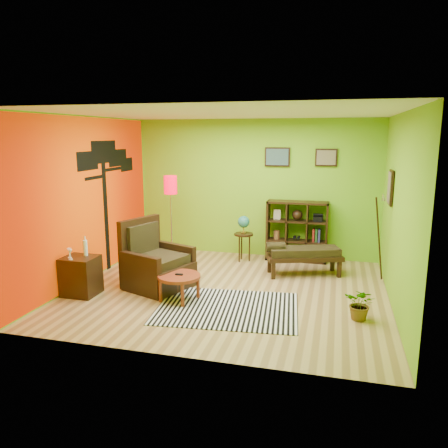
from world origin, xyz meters
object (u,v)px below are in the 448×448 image
(globe_table, at_px, (244,227))
(cube_shelf, at_px, (298,231))
(coffee_table, at_px, (179,278))
(side_cabinet, at_px, (81,275))
(floor_lamp, at_px, (171,193))
(bench, at_px, (302,254))
(potted_plant, at_px, (361,307))
(armchair, at_px, (156,267))

(globe_table, relative_size, cube_shelf, 0.76)
(coffee_table, height_order, side_cabinet, side_cabinet)
(globe_table, bearing_deg, floor_lamp, -160.35)
(floor_lamp, distance_m, bench, 2.73)
(coffee_table, xyz_separation_m, side_cabinet, (-1.59, -0.16, -0.03))
(potted_plant, bearing_deg, bench, 118.02)
(coffee_table, distance_m, floor_lamp, 2.29)
(cube_shelf, distance_m, potted_plant, 2.95)
(cube_shelf, xyz_separation_m, bench, (0.17, -0.92, -0.20))
(globe_table, distance_m, cube_shelf, 1.08)
(cube_shelf, distance_m, bench, 0.96)
(side_cabinet, relative_size, cube_shelf, 0.77)
(side_cabinet, xyz_separation_m, cube_shelf, (3.11, 2.80, 0.29))
(side_cabinet, bearing_deg, bench, 29.73)
(coffee_table, xyz_separation_m, potted_plant, (2.64, -0.06, -0.17))
(side_cabinet, relative_size, globe_table, 1.01)
(cube_shelf, height_order, potted_plant, cube_shelf)
(side_cabinet, height_order, globe_table, side_cabinet)
(floor_lamp, xyz_separation_m, globe_table, (1.34, 0.48, -0.70))
(floor_lamp, height_order, bench, floor_lamp)
(coffee_table, distance_m, globe_table, 2.41)
(bench, xyz_separation_m, potted_plant, (0.94, -1.77, -0.22))
(globe_table, xyz_separation_m, cube_shelf, (1.03, 0.31, -0.09))
(bench, bearing_deg, globe_table, 153.04)
(armchair, height_order, globe_table, armchair)
(floor_lamp, height_order, potted_plant, floor_lamp)
(coffee_table, distance_m, side_cabinet, 1.60)
(side_cabinet, distance_m, bench, 3.79)
(globe_table, relative_size, potted_plant, 2.00)
(floor_lamp, xyz_separation_m, potted_plant, (3.49, -1.91, -1.21))
(coffee_table, relative_size, floor_lamp, 0.38)
(globe_table, bearing_deg, armchair, -120.60)
(side_cabinet, distance_m, globe_table, 3.27)
(potted_plant, bearing_deg, side_cabinet, -178.59)
(floor_lamp, relative_size, globe_table, 1.88)
(potted_plant, bearing_deg, cube_shelf, 112.55)
(floor_lamp, xyz_separation_m, bench, (2.54, -0.14, -1.00))
(coffee_table, relative_size, armchair, 0.55)
(floor_lamp, bearing_deg, armchair, -79.85)
(coffee_table, height_order, cube_shelf, cube_shelf)
(armchair, bearing_deg, side_cabinet, -146.90)
(coffee_table, height_order, bench, bench)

